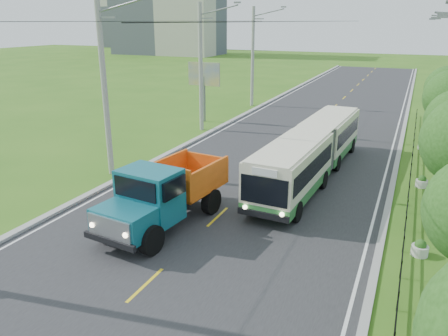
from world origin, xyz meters
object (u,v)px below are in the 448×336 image
Objects in this scene: pole_mid at (201,67)px; planter_far at (423,146)px; planter_mid at (422,182)px; dump_truck at (164,191)px; pole_near at (105,88)px; planter_near at (420,249)px; pole_far at (253,57)px; billboard_left at (204,78)px; bus at (312,149)px; tree_back at (448,91)px.

pole_mid is 17.56m from planter_far.
dump_truck is at bearing -137.29° from planter_mid.
pole_near is 1.00× the size of pole_mid.
pole_near is 14.93× the size of planter_near.
planter_near is 10.63m from dump_truck.
pole_mid is 14.93× the size of planter_far.
planter_near is (16.86, -27.00, -4.81)m from pole_far.
bus is at bearing -41.90° from billboard_left.
pole_near reaches higher than planter_mid.
pole_near reaches higher than dump_truck.
planter_far is at bearing 37.63° from pole_near.
bus is at bearing 68.97° from dump_truck.
pole_far reaches higher than planter_far.
pole_mid is 13.94m from bus.
planter_far is (0.00, 16.00, 0.00)m from planter_near.
planter_far is at bearing 90.00° from planter_mid.
pole_near reaches higher than billboard_left.
pole_mid is at bearing -67.58° from billboard_left.
tree_back is (18.12, 5.14, -1.44)m from pole_mid.
pole_near is 0.67× the size of bus.
billboard_left is 0.35× the size of bus.
pole_far is at bearing 90.00° from pole_mid.
planter_near is at bearing -44.84° from billboard_left.
pole_far is 1.42× the size of dump_truck.
billboard_left is at bearing 94.72° from pole_near.
planter_mid is (0.00, 8.00, 0.00)m from planter_near.
pole_mid and pole_far have the same top height.
pole_mid reaches higher than bus.
planter_mid is (16.86, 5.00, -4.81)m from pole_near.
planter_near is 9.32m from bus.
dump_truck is (-10.43, -17.62, 1.33)m from planter_far.
tree_back reaches higher than billboard_left.
pole_near is at bearing -90.00° from pole_far.
planter_mid is at bearing 12.05° from bus.
pole_far is 14.93× the size of planter_near.
pole_near is at bearing -163.48° from planter_mid.
bus reaches higher than planter_mid.
pole_mid is at bearing -164.16° from tree_back.
pole_near is 1.92× the size of billboard_left.
dump_truck is at bearing -114.44° from bus.
tree_back is at bearing -20.74° from pole_far.
billboard_left is (-1.24, 3.00, -1.23)m from pole_mid.
dump_truck reaches higher than planter_near.
planter_mid and planter_far have the same top height.
tree_back is at bearing 84.09° from planter_mid.
planter_mid is at bearing -28.92° from billboard_left.
planter_near is at bearing -90.00° from planter_far.
pole_near is at bearing 150.75° from dump_truck.
dump_truck is at bearing -171.15° from planter_near.
pole_near reaches higher than planter_far.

